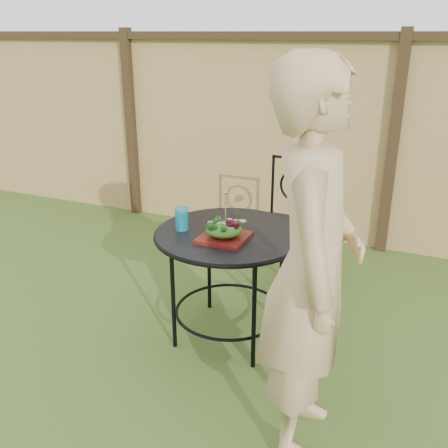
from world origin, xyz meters
name	(u,v)px	position (x,y,z in m)	size (l,w,h in m)	color
ground	(129,343)	(0.00, 0.00, 0.00)	(60.00, 60.00, 0.00)	#264817
fence	(250,135)	(0.00, 2.19, 0.95)	(8.00, 0.12, 1.90)	#DCB06C
patio_table	(229,253)	(0.55, 0.35, 0.59)	(0.92, 0.92, 0.72)	black
patio_chair	(290,217)	(0.66, 1.32, 0.50)	(0.46, 0.46, 0.95)	black
diner	(311,270)	(1.21, -0.32, 0.90)	(0.66, 0.43, 1.80)	tan
salad_plate	(224,238)	(0.56, 0.23, 0.74)	(0.27, 0.27, 0.02)	#4D160B
salad	(224,229)	(0.56, 0.23, 0.79)	(0.21, 0.21, 0.08)	#235614
fork	(226,208)	(0.57, 0.23, 0.92)	(0.01, 0.01, 0.18)	silver
drinking_glass	(182,219)	(0.27, 0.28, 0.79)	(0.08, 0.08, 0.14)	#0C728E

